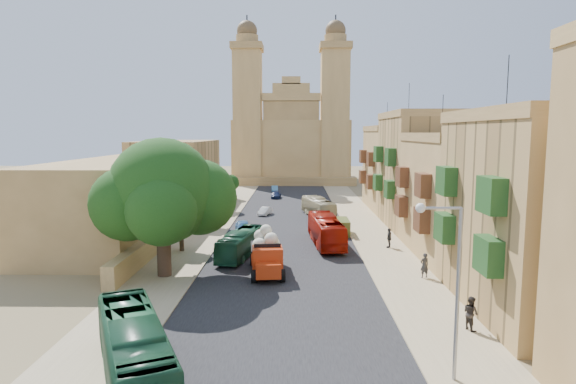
{
  "coord_description": "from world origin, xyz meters",
  "views": [
    {
      "loc": [
        0.87,
        -33.0,
        11.3
      ],
      "look_at": [
        0.0,
        26.0,
        4.0
      ],
      "focal_mm": 30.0,
      "sensor_mm": 36.0,
      "label": 1
    }
  ],
  "objects_px": {
    "bus_green_south": "(134,350)",
    "car_dkblue": "(276,195)",
    "pedestrian_b": "(471,313)",
    "church": "(291,140)",
    "pedestrian_a": "(424,265)",
    "olive_pickup": "(341,227)",
    "bus_green_north": "(241,244)",
    "street_tree_b": "(205,196)",
    "car_white_b": "(307,203)",
    "streetlamp": "(448,270)",
    "bus_red_east": "(326,231)",
    "car_blue_a": "(243,227)",
    "street_tree_a": "(181,217)",
    "ficus_tree": "(163,195)",
    "street_tree_c": "(220,186)",
    "car_blue_b": "(275,189)",
    "red_truck": "(267,253)",
    "car_cream": "(321,219)",
    "bus_cream_east": "(318,207)",
    "pedestrian_c": "(389,238)",
    "street_tree_d": "(231,183)",
    "car_white_a": "(265,211)"
  },
  "relations": [
    {
      "from": "ficus_tree",
      "to": "olive_pickup",
      "type": "height_order",
      "value": "ficus_tree"
    },
    {
      "from": "street_tree_d",
      "to": "red_truck",
      "type": "relative_size",
      "value": 0.63
    },
    {
      "from": "red_truck",
      "to": "pedestrian_b",
      "type": "height_order",
      "value": "red_truck"
    },
    {
      "from": "church",
      "to": "pedestrian_a",
      "type": "relative_size",
      "value": 18.48
    },
    {
      "from": "car_white_b",
      "to": "pedestrian_b",
      "type": "distance_m",
      "value": 46.2
    },
    {
      "from": "olive_pickup",
      "to": "bus_green_north",
      "type": "xyz_separation_m",
      "value": [
        -10.09,
        -10.03,
        0.39
      ]
    },
    {
      "from": "car_white_a",
      "to": "street_tree_b",
      "type": "bearing_deg",
      "value": -113.54
    },
    {
      "from": "olive_pickup",
      "to": "pedestrian_c",
      "type": "height_order",
      "value": "pedestrian_c"
    },
    {
      "from": "olive_pickup",
      "to": "street_tree_b",
      "type": "bearing_deg",
      "value": 165.95
    },
    {
      "from": "street_tree_b",
      "to": "car_cream",
      "type": "relative_size",
      "value": 1.21
    },
    {
      "from": "church",
      "to": "pedestrian_a",
      "type": "bearing_deg",
      "value": -81.64
    },
    {
      "from": "street_tree_b",
      "to": "pedestrian_a",
      "type": "height_order",
      "value": "street_tree_b"
    },
    {
      "from": "street_tree_d",
      "to": "pedestrian_a",
      "type": "xyz_separation_m",
      "value": [
        21.0,
        -44.28,
        -1.84
      ]
    },
    {
      "from": "ficus_tree",
      "to": "bus_cream_east",
      "type": "relative_size",
      "value": 1.18
    },
    {
      "from": "bus_green_south",
      "to": "car_dkblue",
      "type": "height_order",
      "value": "bus_green_south"
    },
    {
      "from": "bus_green_south",
      "to": "car_blue_a",
      "type": "height_order",
      "value": "bus_green_south"
    },
    {
      "from": "ficus_tree",
      "to": "car_white_a",
      "type": "relative_size",
      "value": 3.33
    },
    {
      "from": "pedestrian_a",
      "to": "pedestrian_c",
      "type": "distance_m",
      "value": 9.92
    },
    {
      "from": "street_tree_d",
      "to": "car_cream",
      "type": "bearing_deg",
      "value": -57.36
    },
    {
      "from": "pedestrian_a",
      "to": "bus_red_east",
      "type": "bearing_deg",
      "value": -74.55
    },
    {
      "from": "car_white_a",
      "to": "car_white_b",
      "type": "distance_m",
      "value": 8.97
    },
    {
      "from": "street_tree_b",
      "to": "car_white_a",
      "type": "height_order",
      "value": "street_tree_b"
    },
    {
      "from": "street_tree_a",
      "to": "car_dkblue",
      "type": "height_order",
      "value": "street_tree_a"
    },
    {
      "from": "church",
      "to": "car_white_a",
      "type": "relative_size",
      "value": 11.04
    },
    {
      "from": "ficus_tree",
      "to": "street_tree_d",
      "type": "distance_m",
      "value": 44.15
    },
    {
      "from": "street_tree_b",
      "to": "car_cream",
      "type": "height_order",
      "value": "street_tree_b"
    },
    {
      "from": "pedestrian_b",
      "to": "street_tree_b",
      "type": "bearing_deg",
      "value": 13.36
    },
    {
      "from": "car_blue_a",
      "to": "car_blue_b",
      "type": "height_order",
      "value": "car_blue_a"
    },
    {
      "from": "car_blue_a",
      "to": "street_tree_c",
      "type": "bearing_deg",
      "value": 97.73
    },
    {
      "from": "bus_green_south",
      "to": "car_blue_a",
      "type": "bearing_deg",
      "value": 62.52
    },
    {
      "from": "bus_green_south",
      "to": "car_blue_a",
      "type": "relative_size",
      "value": 2.56
    },
    {
      "from": "street_tree_c",
      "to": "bus_cream_east",
      "type": "relative_size",
      "value": 0.59
    },
    {
      "from": "street_tree_c",
      "to": "car_blue_a",
      "type": "distance_m",
      "value": 16.74
    },
    {
      "from": "bus_green_south",
      "to": "car_white_b",
      "type": "distance_m",
      "value": 52.32
    },
    {
      "from": "bus_red_east",
      "to": "car_blue_a",
      "type": "xyz_separation_m",
      "value": [
        -9.0,
        5.54,
        -0.75
      ]
    },
    {
      "from": "bus_cream_east",
      "to": "car_dkblue",
      "type": "relative_size",
      "value": 2.41
    },
    {
      "from": "olive_pickup",
      "to": "pedestrian_b",
      "type": "height_order",
      "value": "pedestrian_b"
    },
    {
      "from": "olive_pickup",
      "to": "street_tree_c",
      "type": "bearing_deg",
      "value": 134.98
    },
    {
      "from": "pedestrian_b",
      "to": "car_dkblue",
      "type": "bearing_deg",
      "value": -7.88
    },
    {
      "from": "olive_pickup",
      "to": "pedestrian_b",
      "type": "bearing_deg",
      "value": -79.2
    },
    {
      "from": "ficus_tree",
      "to": "street_tree_c",
      "type": "relative_size",
      "value": 1.99
    },
    {
      "from": "bus_green_north",
      "to": "bus_red_east",
      "type": "xyz_separation_m",
      "value": [
        8.1,
        4.79,
        0.26
      ]
    },
    {
      "from": "streetlamp",
      "to": "pedestrian_b",
      "type": "relative_size",
      "value": 4.16
    },
    {
      "from": "street_tree_a",
      "to": "bus_cream_east",
      "type": "distance_m",
      "value": 23.65
    },
    {
      "from": "pedestrian_b",
      "to": "car_blue_a",
      "type": "bearing_deg",
      "value": 9.66
    },
    {
      "from": "street_tree_c",
      "to": "red_truck",
      "type": "relative_size",
      "value": 0.82
    },
    {
      "from": "ficus_tree",
      "to": "street_tree_c",
      "type": "height_order",
      "value": "ficus_tree"
    },
    {
      "from": "street_tree_b",
      "to": "street_tree_c",
      "type": "distance_m",
      "value": 12.0
    },
    {
      "from": "ficus_tree",
      "to": "car_blue_a",
      "type": "bearing_deg",
      "value": 74.88
    },
    {
      "from": "bus_red_east",
      "to": "bus_green_south",
      "type": "bearing_deg",
      "value": 63.85
    }
  ]
}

